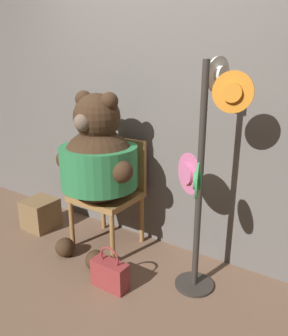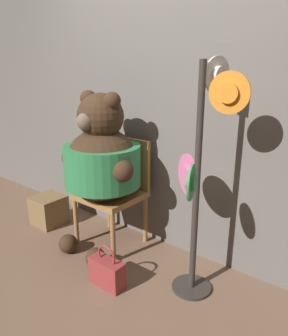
{
  "view_description": "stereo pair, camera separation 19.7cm",
  "coord_description": "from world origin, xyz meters",
  "px_view_note": "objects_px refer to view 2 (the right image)",
  "views": [
    {
      "loc": [
        1.33,
        -1.58,
        1.54
      ],
      "look_at": [
        0.06,
        0.31,
        0.82
      ],
      "focal_mm": 35.0,
      "sensor_mm": 36.0,
      "label": 1
    },
    {
      "loc": [
        1.49,
        -1.46,
        1.54
      ],
      "look_at": [
        0.06,
        0.31,
        0.82
      ],
      "focal_mm": 35.0,
      "sensor_mm": 36.0,
      "label": 2
    }
  ],
  "objects_px": {
    "chair": "(116,186)",
    "handbag_on_ground": "(107,272)",
    "hat_display_rack": "(198,174)",
    "teddy_bear": "(102,161)"
  },
  "relations": [
    {
      "from": "hat_display_rack",
      "to": "handbag_on_ground",
      "type": "height_order",
      "value": "hat_display_rack"
    },
    {
      "from": "chair",
      "to": "handbag_on_ground",
      "type": "bearing_deg",
      "value": -53.14
    },
    {
      "from": "chair",
      "to": "hat_display_rack",
      "type": "height_order",
      "value": "hat_display_rack"
    },
    {
      "from": "hat_display_rack",
      "to": "handbag_on_ground",
      "type": "distance_m",
      "value": 0.97
    },
    {
      "from": "chair",
      "to": "teddy_bear",
      "type": "distance_m",
      "value": 0.31
    },
    {
      "from": "handbag_on_ground",
      "to": "chair",
      "type": "bearing_deg",
      "value": 126.86
    },
    {
      "from": "teddy_bear",
      "to": "handbag_on_ground",
      "type": "relative_size",
      "value": 4.13
    },
    {
      "from": "teddy_bear",
      "to": "chair",
      "type": "bearing_deg",
      "value": 88.68
    },
    {
      "from": "hat_display_rack",
      "to": "handbag_on_ground",
      "type": "relative_size",
      "value": 4.88
    },
    {
      "from": "hat_display_rack",
      "to": "teddy_bear",
      "type": "bearing_deg",
      "value": -179.48
    }
  ]
}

